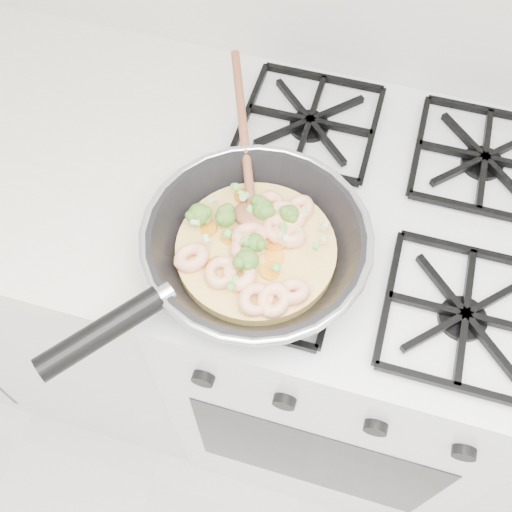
# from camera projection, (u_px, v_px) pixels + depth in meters

# --- Properties ---
(stove) EXTENTS (0.60, 0.60, 0.92)m
(stove) POSITION_uv_depth(u_px,v_px,m) (344.00, 327.00, 1.35)
(stove) COLOR white
(stove) RESTS_ON ground
(counter_left) EXTENTS (1.00, 0.60, 0.90)m
(counter_left) POSITION_uv_depth(u_px,v_px,m) (21.00, 245.00, 1.47)
(counter_left) COLOR white
(counter_left) RESTS_ON ground
(skillet) EXTENTS (0.39, 0.60, 0.10)m
(skillet) POSITION_uv_depth(u_px,v_px,m) (253.00, 246.00, 0.87)
(skillet) COLOR black
(skillet) RESTS_ON stove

